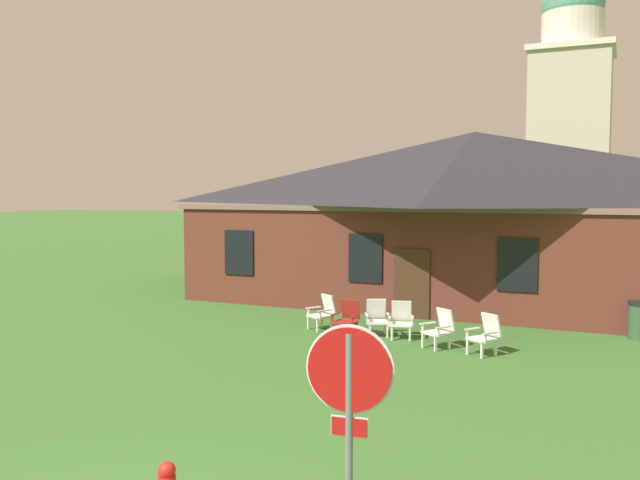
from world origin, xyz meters
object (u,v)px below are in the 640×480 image
lawn_chair_by_porch (323,311)px  lawn_chair_far_side (486,334)px  lawn_chair_middle (401,319)px  stop_sign (349,410)px  trash_bin (639,320)px  lawn_chair_near_door (347,317)px  lawn_chair_right_end (440,328)px  lawn_chair_left_end (377,317)px

lawn_chair_by_porch → lawn_chair_far_side: bearing=-12.6°
lawn_chair_middle → stop_sign: bearing=-74.7°
stop_sign → trash_bin: stop_sign is taller
lawn_chair_far_side → trash_bin: trash_bin is taller
lawn_chair_near_door → lawn_chair_right_end: size_ratio=1.00×
lawn_chair_middle → lawn_chair_near_door: bearing=-166.5°
trash_bin → lawn_chair_middle: bearing=-156.7°
stop_sign → trash_bin: (2.61, 13.45, -1.38)m
lawn_chair_by_porch → trash_bin: (7.93, 2.25, -0.00)m
lawn_chair_near_door → lawn_chair_middle: bearing=13.5°
lawn_chair_left_end → lawn_chair_far_side: (3.01, -0.90, 0.00)m
lawn_chair_left_end → trash_bin: (6.31, 2.39, -0.00)m
lawn_chair_right_end → lawn_chair_far_side: (1.14, -0.21, 0.00)m
trash_bin → lawn_chair_far_side: bearing=-135.0°
lawn_chair_left_end → lawn_chair_near_door: bearing=-152.5°
stop_sign → lawn_chair_by_porch: stop_sign is taller
lawn_chair_right_end → trash_bin: trash_bin is taller
lawn_chair_far_side → trash_bin: (3.30, 3.29, -0.00)m
lawn_chair_left_end → stop_sign: bearing=-71.5°
lawn_chair_near_door → lawn_chair_by_porch: bearing=151.5°
lawn_chair_middle → lawn_chair_right_end: bearing=-29.0°
lawn_chair_near_door → lawn_chair_middle: size_ratio=1.00×
lawn_chair_by_porch → lawn_chair_near_door: bearing=-28.5°
lawn_chair_by_porch → lawn_chair_near_door: same height
stop_sign → lawn_chair_middle: 11.52m
trash_bin → lawn_chair_left_end: bearing=-159.3°
lawn_chair_middle → lawn_chair_by_porch: bearing=175.8°
lawn_chair_by_porch → lawn_chair_middle: size_ratio=1.00×
stop_sign → lawn_chair_right_end: stop_sign is taller
lawn_chair_left_end → lawn_chair_far_side: same height
lawn_chair_far_side → trash_bin: 4.66m
lawn_chair_far_side → lawn_chair_by_porch: bearing=167.4°
lawn_chair_by_porch → lawn_chair_middle: bearing=-4.2°
lawn_chair_near_door → lawn_chair_right_end: same height
lawn_chair_left_end → trash_bin: trash_bin is taller
stop_sign → lawn_chair_middle: size_ratio=2.76×
stop_sign → trash_bin: 13.77m
trash_bin → lawn_chair_right_end: bearing=-145.2°
lawn_chair_middle → trash_bin: 6.13m
lawn_chair_by_porch → lawn_chair_middle: (2.30, -0.17, 0.00)m
stop_sign → trash_bin: bearing=79.0°
lawn_chair_middle → trash_bin: (5.63, 2.42, -0.00)m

